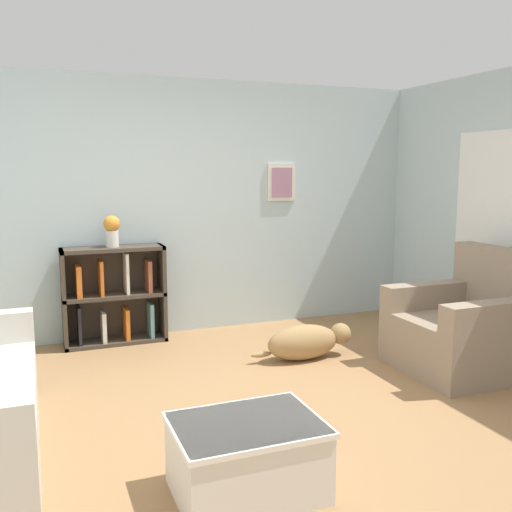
# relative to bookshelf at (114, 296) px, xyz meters

# --- Properties ---
(ground_plane) EXTENTS (14.00, 14.00, 0.00)m
(ground_plane) POSITION_rel_bookshelf_xyz_m (0.85, -2.05, -0.46)
(ground_plane) COLOR #997047
(wall_back) EXTENTS (5.60, 0.13, 2.60)m
(wall_back) POSITION_rel_bookshelf_xyz_m (0.85, 0.20, 0.84)
(wall_back) COLOR silver
(wall_back) RESTS_ON ground_plane
(bookshelf) EXTENTS (0.98, 0.31, 0.95)m
(bookshelf) POSITION_rel_bookshelf_xyz_m (0.00, 0.00, 0.00)
(bookshelf) COLOR #42382D
(bookshelf) RESTS_ON ground_plane
(recliner_chair) EXTENTS (0.98, 0.96, 1.03)m
(recliner_chair) POSITION_rel_bookshelf_xyz_m (2.68, -1.87, -0.11)
(recliner_chair) COLOR gray
(recliner_chair) RESTS_ON ground_plane
(coffee_table) EXTENTS (0.77, 0.58, 0.39)m
(coffee_table) POSITION_rel_bookshelf_xyz_m (0.28, -2.96, -0.25)
(coffee_table) COLOR silver
(coffee_table) RESTS_ON ground_plane
(dog) EXTENTS (0.97, 0.29, 0.32)m
(dog) POSITION_rel_bookshelf_xyz_m (1.53, -1.14, -0.30)
(dog) COLOR #9E7A4C
(dog) RESTS_ON ground_plane
(vase) EXTENTS (0.16, 0.16, 0.30)m
(vase) POSITION_rel_bookshelf_xyz_m (0.00, -0.02, 0.66)
(vase) COLOR silver
(vase) RESTS_ON bookshelf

